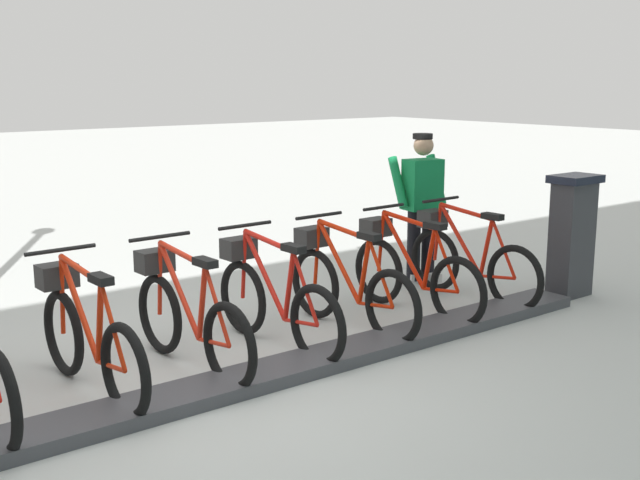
# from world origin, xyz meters

# --- Properties ---
(ground_plane) EXTENTS (60.00, 60.00, 0.00)m
(ground_plane) POSITION_xyz_m (0.00, 0.00, 0.00)
(ground_plane) COLOR silver
(dock_rail_base) EXTENTS (0.44, 8.13, 0.10)m
(dock_rail_base) POSITION_xyz_m (0.00, 0.00, 0.05)
(dock_rail_base) COLOR #47474C
(dock_rail_base) RESTS_ON ground
(payment_kiosk) EXTENTS (0.36, 0.52, 1.28)m
(payment_kiosk) POSITION_xyz_m (0.05, -4.42, 0.67)
(payment_kiosk) COLOR #38383D
(payment_kiosk) RESTS_ON ground
(bike_docked_0) EXTENTS (1.72, 0.54, 1.02)m
(bike_docked_0) POSITION_xyz_m (0.62, -3.46, 0.43)
(bike_docked_0) COLOR black
(bike_docked_0) RESTS_ON ground
(bike_docked_1) EXTENTS (1.72, 0.54, 1.02)m
(bike_docked_1) POSITION_xyz_m (0.62, -2.65, 0.43)
(bike_docked_1) COLOR black
(bike_docked_1) RESTS_ON ground
(bike_docked_2) EXTENTS (1.72, 0.54, 1.02)m
(bike_docked_2) POSITION_xyz_m (0.62, -1.83, 0.43)
(bike_docked_2) COLOR black
(bike_docked_2) RESTS_ON ground
(bike_docked_3) EXTENTS (1.72, 0.54, 1.02)m
(bike_docked_3) POSITION_xyz_m (0.62, -1.02, 0.43)
(bike_docked_3) COLOR black
(bike_docked_3) RESTS_ON ground
(bike_docked_4) EXTENTS (1.72, 0.54, 1.02)m
(bike_docked_4) POSITION_xyz_m (0.62, -0.21, 0.43)
(bike_docked_4) COLOR black
(bike_docked_4) RESTS_ON ground
(bike_docked_5) EXTENTS (1.72, 0.54, 1.02)m
(bike_docked_5) POSITION_xyz_m (0.62, 0.61, 0.43)
(bike_docked_5) COLOR black
(bike_docked_5) RESTS_ON ground
(worker_near_rack) EXTENTS (0.53, 0.67, 1.66)m
(worker_near_rack) POSITION_xyz_m (1.47, -3.62, 0.91)
(worker_near_rack) COLOR white
(worker_near_rack) RESTS_ON ground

